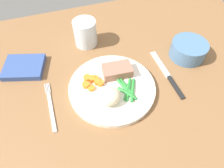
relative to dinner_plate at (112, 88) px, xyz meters
The scene contains 11 objects.
dining_table 3.93cm from the dinner_plate, 30.40° to the left, with size 120.00×90.00×2.00cm.
dinner_plate is the anchor object (origin of this frame).
meat_portion 5.78cm from the dinner_plate, 49.40° to the left, with size 8.71×5.43×2.95cm, color #A86B56.
mashed_potatoes 5.92cm from the dinner_plate, 116.57° to the right, with size 6.29×5.61×4.18cm, color beige.
carrot_slices 6.08cm from the dinner_plate, 147.85° to the left, with size 6.34×6.04×1.30cm.
green_beans 4.85cm from the dinner_plate, 35.99° to the right, with size 6.12×10.17×0.89cm.
fork 18.35cm from the dinner_plate, behind, with size 1.44×16.60×0.40cm.
knife 18.45cm from the dinner_plate, ahead, with size 1.70×20.50×0.64cm.
water_glass 23.02cm from the dinner_plate, 95.47° to the left, with size 7.91×7.91×9.14cm.
salad_bowl 29.39cm from the dinner_plate, 10.92° to the left, with size 11.80×11.80×5.44cm.
napkin 29.56cm from the dinner_plate, 145.41° to the left, with size 12.38×10.18×1.85cm, color #334C8C.
Camera 1 is at (-14.27, -35.41, 50.75)cm, focal length 32.13 mm.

